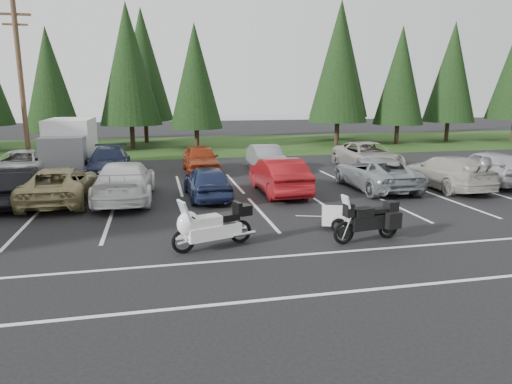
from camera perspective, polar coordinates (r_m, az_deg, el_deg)
The scene contains 30 objects.
ground at distance 15.73m, azimuth -0.18°, elevation -3.75°, with size 120.00×120.00×0.00m, color black.
grass_strip at distance 39.16m, azimuth -7.68°, elevation 5.76°, with size 80.00×16.00×0.01m, color #203912.
lake_water at distance 70.29m, azimuth -6.57°, elevation 8.60°, with size 70.00×50.00×0.02m, color gray.
utility_pole at distance 27.64m, azimuth -27.25°, elevation 11.66°, with size 1.60×0.26×9.00m.
box_truck at distance 27.85m, azimuth -22.36°, elevation 5.37°, with size 2.40×5.60×2.90m, color silver, non-canonical shape.
stall_markings at distance 17.63m, azimuth -1.56°, elevation -1.99°, with size 32.00×16.00×0.01m, color silver.
conifer_3 at distance 36.93m, azimuth -24.43°, elevation 12.62°, with size 3.87×3.87×9.02m.
conifer_4 at distance 37.79m, azimuth -15.66°, elevation 15.12°, with size 4.80×4.80×11.17m.
conifer_5 at distance 36.55m, azimuth -7.60°, elevation 14.15°, with size 4.14×4.14×9.63m.
conifer_6 at distance 39.97m, azimuth 10.36°, elevation 15.44°, with size 4.93×4.93×11.48m.
conifer_7 at distance 42.06m, azimuth 17.60°, elevation 13.68°, with size 4.27×4.27×9.94m.
conifer_8 at distance 45.69m, azimuth 23.29°, elevation 13.56°, with size 4.53×4.53×10.56m.
conifer_back_b at distance 42.36m, azimuth -13.96°, elevation 15.17°, with size 4.97×4.97×11.58m.
conifer_back_c at distance 45.11m, azimuth 10.46°, elevation 16.04°, with size 5.50×5.50×12.81m.
car_near_1 at distance 20.38m, azimuth -27.84°, elevation 0.70°, with size 1.61×4.61×1.52m, color black.
car_near_2 at distance 19.99m, azimuth -23.29°, elevation 0.85°, with size 2.43×5.28×1.47m, color #9B8D5A.
car_near_3 at distance 19.44m, azimuth -16.08°, elevation 1.32°, with size 2.28×5.61×1.63m, color silver.
car_near_4 at distance 19.21m, azimuth -6.12°, elevation 1.27°, with size 1.66×4.14×1.41m, color #1D2648.
car_near_5 at distance 20.06m, azimuth 2.86°, elevation 2.06°, with size 1.69×4.84×1.59m, color maroon.
car_near_6 at distance 21.75m, azimuth 14.69°, elevation 2.31°, with size 2.45×5.30×1.47m, color gray.
car_near_7 at distance 22.94m, azimuth 22.64°, elevation 2.32°, with size 2.13×5.23×1.52m, color #AFABA0.
car_near_8 at distance 24.98m, azimuth 27.01°, elevation 2.82°, with size 1.95×4.85×1.65m, color #AFAEB3.
car_far_0 at distance 26.26m, azimuth -27.24°, elevation 3.00°, with size 2.45×5.31×1.47m, color white.
car_far_1 at distance 25.58m, azimuth -17.94°, elevation 3.60°, with size 2.13×5.24×1.52m, color #171F3A.
car_far_2 at distance 25.61m, azimuth -6.94°, elevation 4.15°, with size 1.83×4.54×1.55m, color maroon.
car_far_3 at distance 26.03m, azimuth 1.31°, elevation 4.25°, with size 1.53×4.38×1.44m, color slate.
car_far_4 at distance 27.40m, azimuth 13.79°, elevation 4.42°, with size 2.58×5.60×1.56m, color #A59E97.
touring_motorcycle at distance 12.98m, azimuth -5.43°, elevation -3.81°, with size 2.74×0.84×1.52m, color white, non-canonical shape.
cargo_trailer at distance 15.12m, azimuth 10.24°, elevation -3.22°, with size 1.53×0.86×0.71m, color white, non-canonical shape.
adventure_motorcycle at distance 13.91m, azimuth 13.72°, elevation -3.05°, with size 2.46×0.86×1.50m, color black, non-canonical shape.
Camera 1 is at (-3.20, -14.78, 4.33)m, focal length 32.00 mm.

